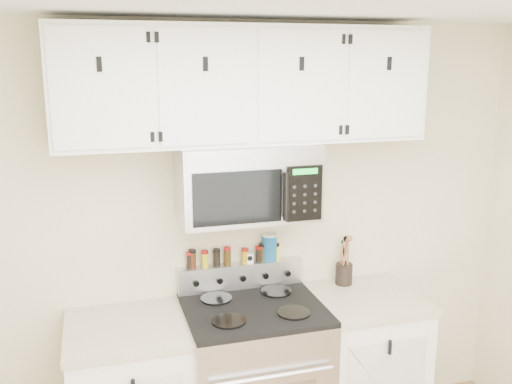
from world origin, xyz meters
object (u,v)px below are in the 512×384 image
microwave (247,182)px  utensil_crock (344,272)px  range (254,381)px  salt_canister (269,247)px

microwave → utensil_crock: microwave is taller
range → microwave: size_ratio=1.45×
range → utensil_crock: utensil_crock is taller
microwave → salt_canister: (0.18, 0.16, -0.45)m
range → salt_canister: bearing=57.6°
microwave → salt_canister: microwave is taller
microwave → utensil_crock: (0.65, 0.09, -0.63)m
range → microwave: microwave is taller
utensil_crock → salt_canister: 0.51m
microwave → range: bearing=-90.2°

